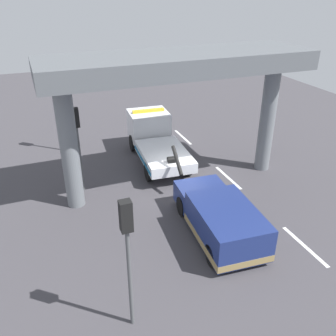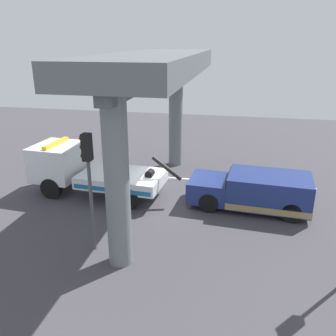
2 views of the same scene
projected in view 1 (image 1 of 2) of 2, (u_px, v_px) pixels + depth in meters
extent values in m
cube|color=#423F44|center=(180.00, 188.00, 18.41)|extent=(60.00, 40.00, 0.10)
cube|color=silver|center=(305.00, 246.00, 14.33)|extent=(2.60, 0.16, 0.01)
cube|color=silver|center=(228.00, 178.00, 19.29)|extent=(2.60, 0.16, 0.01)
cube|color=silver|center=(183.00, 137.00, 24.26)|extent=(2.60, 0.16, 0.01)
cube|color=white|center=(164.00, 156.00, 19.54)|extent=(4.01, 2.69, 0.55)
cube|color=white|center=(149.00, 125.00, 22.12)|extent=(2.22, 2.45, 1.65)
cube|color=black|center=(146.00, 116.00, 22.48)|extent=(0.23, 2.21, 0.66)
cube|color=#196B9E|center=(142.00, 160.00, 19.27)|extent=(3.64, 0.30, 0.20)
cylinder|color=black|center=(177.00, 161.00, 17.35)|extent=(1.42, 0.29, 1.07)
cylinder|color=black|center=(172.00, 160.00, 18.19)|extent=(0.39, 0.48, 0.36)
cube|color=yellow|center=(148.00, 111.00, 21.71)|extent=(0.39, 1.93, 0.16)
cylinder|color=black|center=(133.00, 143.00, 22.13)|extent=(1.02, 0.40, 1.00)
cylinder|color=black|center=(166.00, 139.00, 22.67)|extent=(1.02, 0.40, 1.00)
cylinder|color=black|center=(149.00, 172.00, 18.82)|extent=(1.02, 0.40, 1.00)
cylinder|color=black|center=(187.00, 166.00, 19.36)|extent=(1.02, 0.40, 1.00)
cube|color=navy|center=(227.00, 225.00, 14.06)|extent=(3.62, 2.46, 1.35)
cube|color=navy|center=(202.00, 195.00, 16.35)|extent=(1.89, 2.24, 0.95)
cube|color=black|center=(209.00, 195.00, 15.40)|extent=(0.21, 1.93, 0.59)
cube|color=#9E8451|center=(226.00, 235.00, 14.28)|extent=(3.64, 2.48, 0.28)
cylinder|color=black|center=(182.00, 206.00, 16.10)|extent=(0.86, 0.34, 0.84)
cylinder|color=black|center=(222.00, 199.00, 16.60)|extent=(0.86, 0.34, 0.84)
cylinder|color=black|center=(213.00, 255.00, 13.22)|extent=(0.86, 0.34, 0.84)
cylinder|color=black|center=(260.00, 245.00, 13.72)|extent=(0.86, 0.34, 0.84)
cylinder|color=slate|center=(69.00, 148.00, 15.72)|extent=(0.79, 0.79, 5.67)
cylinder|color=slate|center=(267.00, 119.00, 19.01)|extent=(0.79, 0.79, 5.67)
cube|color=#5B5F63|center=(179.00, 63.00, 15.87)|extent=(3.60, 12.15, 0.85)
cube|color=#4A4E52|center=(178.00, 77.00, 16.15)|extent=(0.50, 11.75, 0.36)
cylinder|color=#515456|center=(130.00, 280.00, 10.33)|extent=(0.12, 0.12, 3.47)
cube|color=black|center=(126.00, 216.00, 9.33)|extent=(0.28, 0.32, 0.90)
sphere|color=red|center=(124.00, 203.00, 9.33)|extent=(0.18, 0.18, 0.18)
sphere|color=#3A2D06|center=(124.00, 213.00, 9.46)|extent=(0.18, 0.18, 0.18)
sphere|color=black|center=(125.00, 222.00, 9.60)|extent=(0.18, 0.18, 0.18)
cylinder|color=#515456|center=(80.00, 160.00, 17.40)|extent=(0.12, 0.12, 3.33)
cube|color=black|center=(75.00, 118.00, 16.43)|extent=(0.28, 0.32, 0.90)
sphere|color=red|center=(74.00, 110.00, 16.42)|extent=(0.18, 0.18, 0.18)
sphere|color=#3A2D06|center=(75.00, 117.00, 16.56)|extent=(0.18, 0.18, 0.18)
sphere|color=black|center=(76.00, 123.00, 16.70)|extent=(0.18, 0.18, 0.18)
cylinder|color=#515456|center=(66.00, 124.00, 21.50)|extent=(0.12, 0.12, 3.50)
cube|color=black|center=(61.00, 87.00, 20.49)|extent=(0.28, 0.32, 0.90)
sphere|color=#360605|center=(60.00, 81.00, 20.48)|extent=(0.18, 0.18, 0.18)
sphere|color=#3A2D06|center=(61.00, 86.00, 20.62)|extent=(0.18, 0.18, 0.18)
sphere|color=green|center=(62.00, 92.00, 20.76)|extent=(0.18, 0.18, 0.18)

